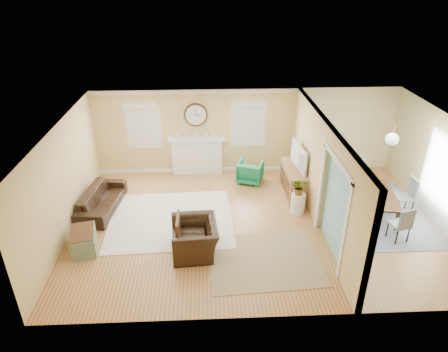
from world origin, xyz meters
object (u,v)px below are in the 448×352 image
at_px(sofa, 102,200).
at_px(green_chair, 250,172).
at_px(credenza, 293,181).
at_px(dining_table, 375,203).
at_px(eames_chair, 195,238).

relative_size(sofa, green_chair, 2.74).
distance_m(sofa, credenza, 5.19).
bearing_deg(sofa, green_chair, -64.28).
bearing_deg(dining_table, sofa, 95.83).
relative_size(sofa, credenza, 1.31).
xyz_separation_m(eames_chair, green_chair, (1.57, 3.26, -0.04)).
distance_m(sofa, green_chair, 4.26).
relative_size(credenza, dining_table, 0.90).
distance_m(sofa, dining_table, 7.07).
bearing_deg(sofa, dining_table, -87.31).
distance_m(sofa, eames_chair, 3.11).
xyz_separation_m(green_chair, credenza, (1.13, -0.77, 0.07)).
bearing_deg(eames_chair, sofa, -131.94).
xyz_separation_m(green_chair, dining_table, (3.03, -1.89, -0.03)).
xyz_separation_m(sofa, dining_table, (7.05, -0.52, 0.01)).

